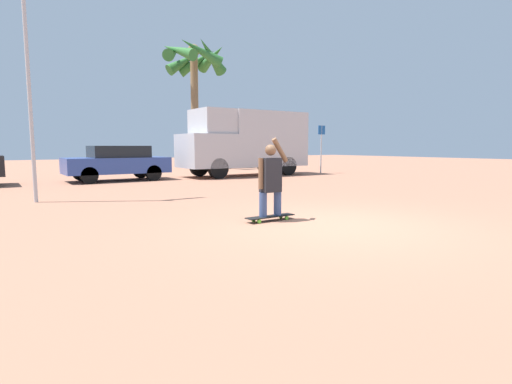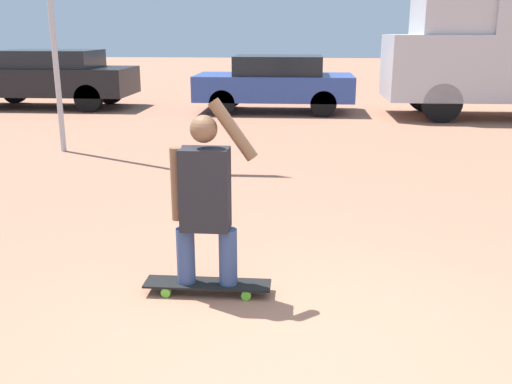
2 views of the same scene
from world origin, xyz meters
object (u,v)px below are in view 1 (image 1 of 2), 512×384
(skateboard, at_px, (270,217))
(person_skateboarder, at_px, (270,177))
(parked_car_blue, at_px, (117,162))
(street_sign, at_px, (321,143))
(camper_van, at_px, (246,141))
(flagpole, at_px, (31,37))
(palm_tree_near_van, at_px, (194,63))

(skateboard, relative_size, person_skateboarder, 0.69)
(person_skateboarder, bearing_deg, parked_car_blue, 89.89)
(street_sign, bearing_deg, skateboard, -137.08)
(camper_van, xyz_separation_m, flagpole, (-8.93, -4.62, 2.28))
(skateboard, bearing_deg, camper_van, 59.60)
(parked_car_blue, distance_m, palm_tree_near_van, 10.83)
(person_skateboarder, xyz_separation_m, parked_car_blue, (0.02, 10.27, -0.07))
(person_skateboarder, bearing_deg, flagpole, 121.82)
(skateboard, xyz_separation_m, flagpole, (-3.20, 5.15, 3.81))
(parked_car_blue, relative_size, palm_tree_near_van, 0.50)
(person_skateboarder, height_order, camper_van, camper_van)
(palm_tree_near_van, distance_m, flagpole, 15.42)
(palm_tree_near_van, bearing_deg, person_skateboarder, -111.16)
(palm_tree_near_van, bearing_deg, camper_van, -96.41)
(palm_tree_near_van, relative_size, street_sign, 3.23)
(palm_tree_near_van, bearing_deg, parked_car_blue, -134.63)
(parked_car_blue, bearing_deg, palm_tree_near_van, 45.37)
(skateboard, xyz_separation_m, camper_van, (5.73, 9.77, 1.54))
(camper_van, bearing_deg, street_sign, -10.67)
(person_skateboarder, bearing_deg, street_sign, 42.91)
(street_sign, bearing_deg, palm_tree_near_van, 112.02)
(skateboard, distance_m, person_skateboarder, 0.72)
(skateboard, xyz_separation_m, street_sign, (9.70, 9.02, 1.45))
(person_skateboarder, xyz_separation_m, street_sign, (9.70, 9.02, 0.73))
(person_skateboarder, xyz_separation_m, palm_tree_near_van, (6.53, 16.86, 5.54))
(person_skateboarder, height_order, palm_tree_near_van, palm_tree_near_van)
(camper_van, height_order, parked_car_blue, camper_van)
(skateboard, height_order, flagpole, flagpole)
(parked_car_blue, bearing_deg, skateboard, -90.10)
(person_skateboarder, relative_size, camper_van, 0.24)
(street_sign, bearing_deg, camper_van, 169.33)
(person_skateboarder, bearing_deg, camper_van, 59.60)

